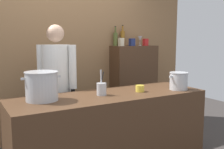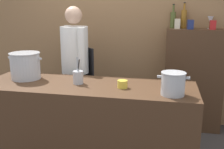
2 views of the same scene
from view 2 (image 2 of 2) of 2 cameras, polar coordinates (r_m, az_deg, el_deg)
brick_back_panel at (r=3.96m, az=0.52°, el=11.94°), size 4.40×0.10×3.00m
prep_counter at (r=2.86m, az=-5.01°, el=-10.80°), size 2.14×0.70×0.90m
bar_cabinet at (r=3.81m, az=16.72°, el=-1.15°), size 0.76×0.32×1.37m
chef at (r=3.43m, az=-7.74°, el=2.44°), size 0.43×0.45×1.66m
stockpot_large at (r=3.02m, az=-17.85°, el=1.77°), size 0.38×0.32×0.28m
stockpot_small at (r=2.41m, az=12.79°, el=-1.90°), size 0.28×0.22×0.20m
utensil_crock at (r=2.72m, az=-7.18°, el=-0.50°), size 0.10×0.10×0.27m
butter_jar at (r=2.57m, az=2.23°, el=-2.03°), size 0.10×0.10×0.07m
wine_bottle_olive at (r=3.76m, az=12.76°, el=11.30°), size 0.07×0.07×0.32m
wine_bottle_amber at (r=3.77m, az=14.94°, el=11.37°), size 0.07×0.07×0.34m
wine_glass_short at (r=3.79m, az=20.09°, el=10.77°), size 0.08×0.08×0.16m
spice_tin_red at (r=3.66m, az=20.53°, el=9.79°), size 0.07×0.07×0.12m
spice_tin_navy at (r=3.62m, az=16.25°, el=10.11°), size 0.08×0.08×0.12m
spice_tin_cream at (r=3.68m, az=13.65°, el=10.39°), size 0.07×0.07×0.13m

